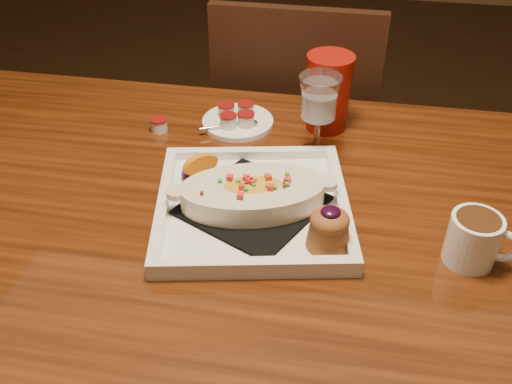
% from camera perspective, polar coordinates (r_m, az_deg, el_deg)
% --- Properties ---
extents(table, '(1.50, 0.90, 0.75)m').
position_cam_1_polar(table, '(1.01, -0.04, -6.86)').
color(table, maroon).
rests_on(table, floor).
extents(chair_far, '(0.42, 0.42, 0.93)m').
position_cam_1_polar(chair_far, '(1.60, 4.05, 4.85)').
color(chair_far, black).
rests_on(chair_far, floor).
extents(plate, '(0.37, 0.37, 0.08)m').
position_cam_1_polar(plate, '(0.94, 0.17, -0.96)').
color(plate, white).
rests_on(plate, table).
extents(coffee_mug, '(0.11, 0.08, 0.08)m').
position_cam_1_polar(coffee_mug, '(0.90, 21.07, -4.34)').
color(coffee_mug, white).
rests_on(coffee_mug, table).
extents(goblet, '(0.08, 0.08, 0.16)m').
position_cam_1_polar(goblet, '(1.05, 6.33, 8.90)').
color(goblet, silver).
rests_on(goblet, table).
extents(saucer, '(0.15, 0.15, 0.10)m').
position_cam_1_polar(saucer, '(1.19, -1.94, 7.25)').
color(saucer, white).
rests_on(saucer, table).
extents(creamer_loose, '(0.04, 0.04, 0.03)m').
position_cam_1_polar(creamer_loose, '(1.19, -9.68, 6.66)').
color(creamer_loose, silver).
rests_on(creamer_loose, table).
extents(red_tumbler, '(0.09, 0.09, 0.16)m').
position_cam_1_polar(red_tumbler, '(1.16, 7.23, 9.79)').
color(red_tumbler, '#9D130B').
rests_on(red_tumbler, table).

